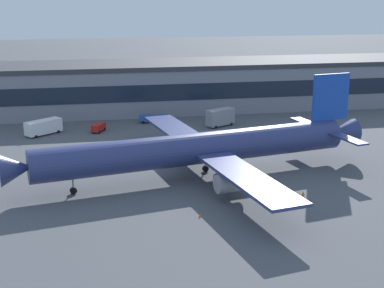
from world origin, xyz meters
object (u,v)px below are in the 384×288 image
object	(u,v)px
belt_loader	(153,118)
traffic_cone_0	(200,215)
fuel_truck	(44,126)
catering_truck	(220,117)
follow_me_car	(99,127)
airliner	(201,148)
traffic_cone_1	(303,193)

from	to	relation	value
belt_loader	traffic_cone_0	world-z (taller)	belt_loader
fuel_truck	traffic_cone_0	size ratio (longest dim) A/B	14.42
fuel_truck	catering_truck	size ratio (longest dim) A/B	1.10
catering_truck	follow_me_car	size ratio (longest dim) A/B	1.58
airliner	traffic_cone_1	size ratio (longest dim) A/B	101.80
catering_truck	traffic_cone_0	distance (m)	54.71
fuel_truck	belt_loader	size ratio (longest dim) A/B	1.26
catering_truck	traffic_cone_0	xyz separation A→B (m)	(-15.32, -52.48, -2.00)
fuel_truck	traffic_cone_0	bearing A→B (deg)	-63.70
belt_loader	traffic_cone_0	xyz separation A→B (m)	(0.13, -58.86, -0.86)
traffic_cone_0	traffic_cone_1	distance (m)	18.74
catering_truck	belt_loader	distance (m)	16.75
follow_me_car	traffic_cone_1	world-z (taller)	follow_me_car
catering_truck	traffic_cone_1	world-z (taller)	catering_truck
fuel_truck	traffic_cone_0	world-z (taller)	fuel_truck
catering_truck	airliner	bearing A→B (deg)	-108.32
catering_truck	traffic_cone_1	bearing A→B (deg)	-86.84
airliner	traffic_cone_0	distance (m)	18.01
catering_truck	traffic_cone_0	world-z (taller)	catering_truck
traffic_cone_0	traffic_cone_1	bearing A→B (deg)	17.11
belt_loader	traffic_cone_1	distance (m)	56.31
airliner	belt_loader	distance (m)	42.27
traffic_cone_0	follow_me_car	bearing A→B (deg)	104.52
traffic_cone_0	airliner	bearing A→B (deg)	78.16
follow_me_car	traffic_cone_1	bearing A→B (deg)	-56.11
traffic_cone_0	traffic_cone_1	xyz separation A→B (m)	(17.91, 5.51, 0.03)
traffic_cone_1	belt_loader	bearing A→B (deg)	108.69
belt_loader	traffic_cone_0	size ratio (longest dim) A/B	11.45
catering_truck	traffic_cone_1	size ratio (longest dim) A/B	11.90
follow_me_car	traffic_cone_0	bearing A→B (deg)	-75.48
catering_truck	traffic_cone_1	distance (m)	47.08
follow_me_car	belt_loader	size ratio (longest dim) A/B	0.72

